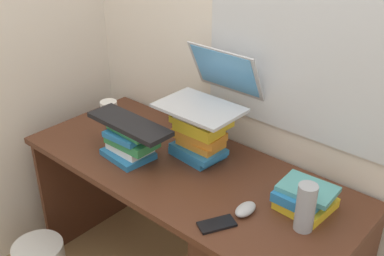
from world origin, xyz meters
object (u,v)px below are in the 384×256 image
Objects in this scene: book_stack_keyboard_riser at (130,142)px; book_stack_side at (305,197)px; cell_phone at (217,224)px; book_stack_tall at (199,134)px; laptop at (210,92)px; keyboard at (129,124)px; computer_mouse at (246,209)px; water_bottle at (306,208)px; mug at (109,109)px.

book_stack_keyboard_riser is 0.80m from book_stack_side.
book_stack_keyboard_riser reaches higher than cell_phone.
book_stack_tall is 0.20m from laptop.
book_stack_tall reaches higher than cell_phone.
keyboard is at bearing -166.62° from book_stack_side.
computer_mouse is at bearing -130.00° from book_stack_side.
book_stack_tall reaches higher than water_bottle.
keyboard is at bearing -163.41° from cell_phone.
book_stack_keyboard_riser is (-0.23, -0.20, -0.04)m from book_stack_tall.
book_stack_keyboard_riser is 0.09m from keyboard.
book_stack_side is 0.80m from keyboard.
keyboard reaches higher than book_stack_side.
laptop is 3.45× the size of computer_mouse.
keyboard is (-0.23, -0.20, 0.05)m from book_stack_tall.
computer_mouse is 0.13m from cell_phone.
book_stack_tall is 0.45m from computer_mouse.
laptop is (0.23, 0.27, 0.22)m from book_stack_keyboard_riser.
mug is (-0.39, 0.20, -0.03)m from book_stack_keyboard_riser.
book_stack_tall is at bearing 42.64° from keyboard.
mug is (-0.39, 0.20, -0.12)m from keyboard.
keyboard reaches higher than book_stack_keyboard_riser.
book_stack_keyboard_riser is 0.43m from mug.
book_stack_side is at bearing -0.64° from mug.
keyboard is 2.26× the size of water_bottle.
book_stack_tall is 1.85× the size of cell_phone.
book_stack_keyboard_riser is 0.58× the size of keyboard.
cell_phone is at bearing -106.32° from computer_mouse.
cell_phone is (-0.18, -0.30, -0.04)m from book_stack_side.
computer_mouse is 0.76× the size of cell_phone.
water_bottle is 0.32m from cell_phone.
book_stack_tall is 0.70× the size of laptop.
keyboard is (0.00, -0.00, 0.09)m from book_stack_keyboard_riser.
laptop is 0.85× the size of keyboard.
computer_mouse is at bearing 0.61° from book_stack_keyboard_riser.
book_stack_keyboard_riser is at bearing -163.50° from cell_phone.
book_stack_keyboard_riser is 2.33× the size of computer_mouse.
book_stack_tall is 1.18× the size of book_stack_side.
book_stack_tall reaches higher than mug.
book_stack_tall is 2.01× the size of mug.
mug is (-1.01, 0.19, 0.03)m from computer_mouse.
book_stack_tall is 0.62m from water_bottle.
mug is 1.03m from cell_phone.
computer_mouse is (0.40, -0.27, -0.28)m from laptop.
book_stack_side reaches higher than mug.
book_stack_tall is 0.60× the size of keyboard.
mug is at bearing 169.47° from computer_mouse.
keyboard reaches higher than cell_phone.
mug reaches higher than cell_phone.
water_bottle is at bearing -5.73° from mug.
water_bottle is (0.83, 0.07, -0.07)m from keyboard.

